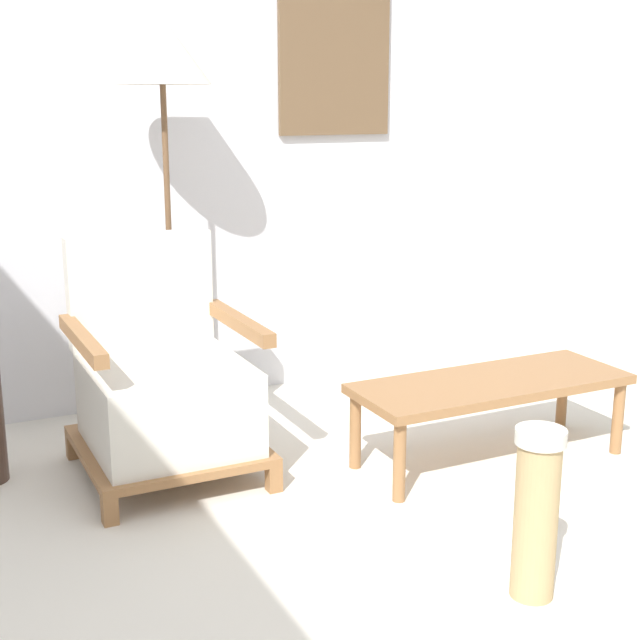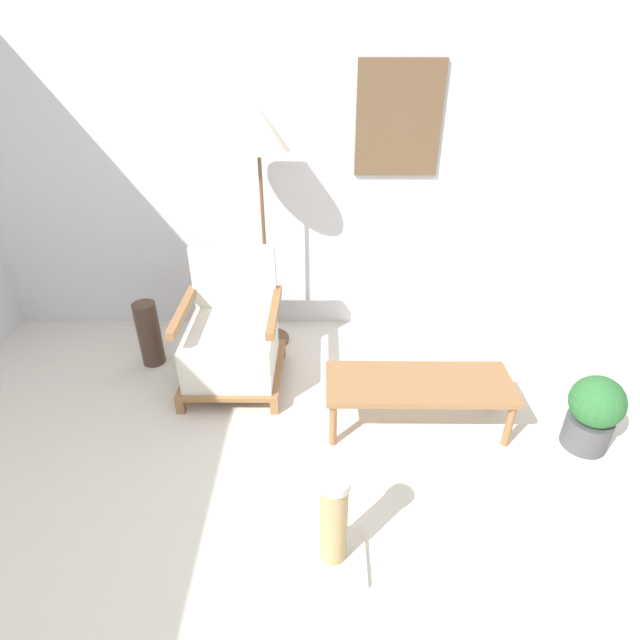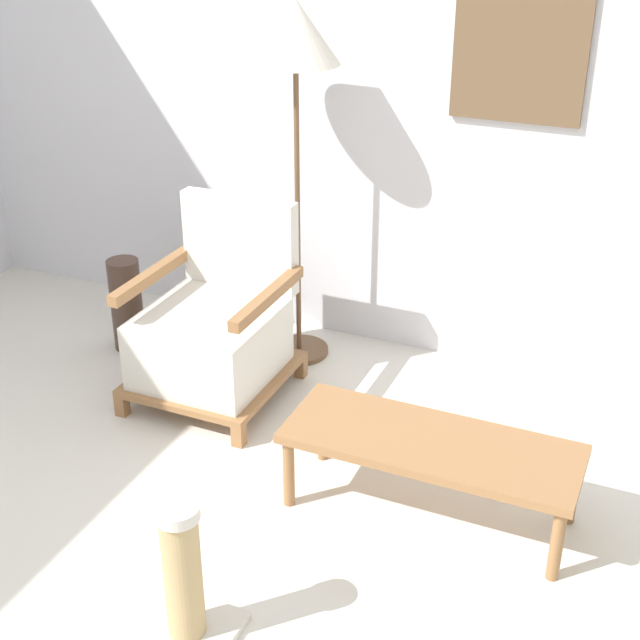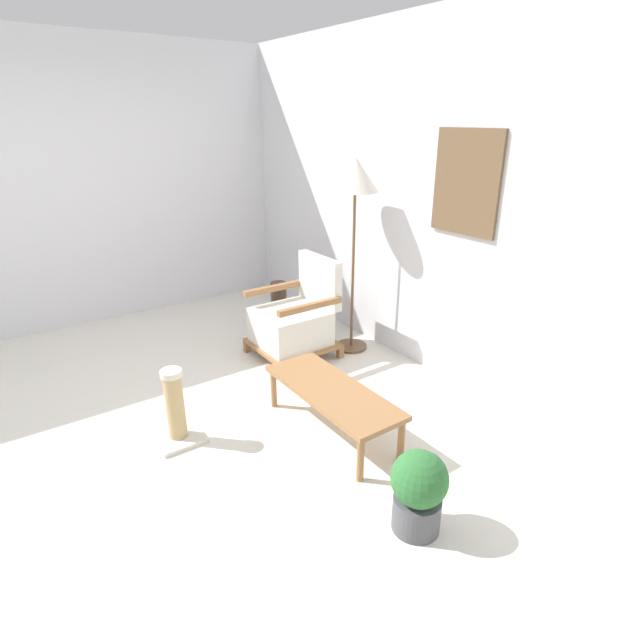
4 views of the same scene
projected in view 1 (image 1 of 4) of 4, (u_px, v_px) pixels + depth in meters
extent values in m
cube|color=silver|center=(203.00, 100.00, 3.91)|extent=(8.00, 0.06, 2.70)
cube|color=brown|center=(335.00, 55.00, 4.08)|extent=(0.56, 0.02, 0.72)
cube|color=olive|center=(110.00, 510.00, 2.91)|extent=(0.05, 0.05, 0.10)
cube|color=olive|center=(274.00, 478.00, 3.15)|extent=(0.05, 0.05, 0.10)
cube|color=olive|center=(73.00, 446.00, 3.45)|extent=(0.05, 0.05, 0.10)
cube|color=olive|center=(216.00, 423.00, 3.69)|extent=(0.05, 0.05, 0.10)
cube|color=olive|center=(168.00, 445.00, 3.29)|extent=(0.63, 0.67, 0.03)
cube|color=silver|center=(168.00, 404.00, 3.23)|extent=(0.55, 0.57, 0.30)
cube|color=silver|center=(141.00, 289.00, 3.41)|extent=(0.55, 0.08, 0.43)
cube|color=olive|center=(82.00, 340.00, 3.06)|extent=(0.05, 0.61, 0.05)
cube|color=olive|center=(238.00, 322.00, 3.30)|extent=(0.05, 0.61, 0.05)
cylinder|color=brown|center=(177.00, 419.00, 3.84)|extent=(0.29, 0.29, 0.03)
cylinder|color=brown|center=(170.00, 258.00, 3.67)|extent=(0.02, 0.02, 1.38)
cone|color=silver|center=(161.00, 48.00, 3.47)|extent=(0.39, 0.39, 0.27)
cube|color=olive|center=(491.00, 384.00, 3.36)|extent=(1.07, 0.40, 0.04)
cylinder|color=olive|center=(399.00, 462.00, 3.05)|extent=(0.04, 0.04, 0.29)
cylinder|color=olive|center=(618.00, 418.00, 3.47)|extent=(0.04, 0.04, 0.29)
cylinder|color=olive|center=(355.00, 431.00, 3.33)|extent=(0.04, 0.04, 0.29)
cylinder|color=olive|center=(562.00, 394.00, 3.75)|extent=(0.04, 0.04, 0.29)
cube|color=beige|center=(531.00, 600.00, 2.45)|extent=(0.29, 0.29, 0.03)
cylinder|color=tan|center=(536.00, 521.00, 2.39)|extent=(0.12, 0.12, 0.44)
cylinder|color=beige|center=(541.00, 436.00, 2.33)|extent=(0.14, 0.14, 0.04)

